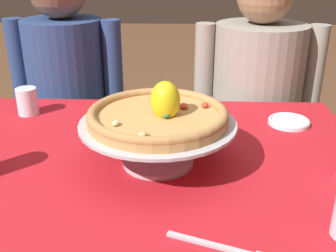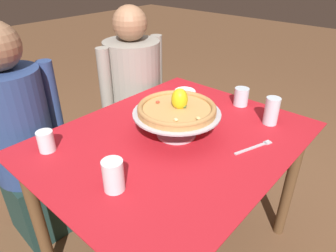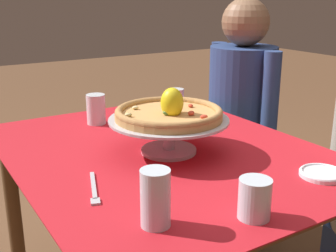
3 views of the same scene
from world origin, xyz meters
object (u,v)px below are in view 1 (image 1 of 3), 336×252
at_px(pizza, 158,114).
at_px(diner_right, 254,117).
at_px(diner_left, 71,115).
at_px(pizza_stand, 158,134).
at_px(side_plate, 289,122).
at_px(water_glass_back_left, 28,103).
at_px(dinner_fork, 224,248).

relative_size(pizza, diner_right, 0.29).
distance_m(pizza, diner_left, 0.88).
xyz_separation_m(pizza_stand, side_plate, (0.41, 0.28, -0.08)).
height_order(water_glass_back_left, diner_right, diner_right).
distance_m(water_glass_back_left, diner_right, 0.94).
relative_size(water_glass_back_left, dinner_fork, 0.46).
bearing_deg(dinner_fork, pizza_stand, 113.69).
height_order(pizza_stand, diner_left, diner_left).
distance_m(pizza, side_plate, 0.51).
bearing_deg(pizza, side_plate, 34.25).
xyz_separation_m(side_plate, diner_left, (-0.84, 0.42, -0.16)).
height_order(pizza_stand, pizza, pizza).
xyz_separation_m(pizza, side_plate, (0.40, 0.28, -0.13)).
distance_m(pizza_stand, dinner_fork, 0.37).
height_order(dinner_fork, diner_right, diner_right).
bearing_deg(pizza_stand, side_plate, 34.12).
relative_size(pizza_stand, diner_left, 0.32).
relative_size(water_glass_back_left, diner_right, 0.07).
xyz_separation_m(pizza_stand, diner_left, (-0.44, 0.70, -0.24)).
distance_m(side_plate, diner_left, 0.96).
xyz_separation_m(water_glass_back_left, diner_left, (0.03, 0.37, -0.19)).
bearing_deg(dinner_fork, diner_right, 77.39).
relative_size(side_plate, diner_right, 0.11).
bearing_deg(pizza_stand, dinner_fork, -66.31).
bearing_deg(pizza, dinner_fork, -66.59).
relative_size(pizza, dinner_fork, 1.79).
distance_m(dinner_fork, diner_right, 1.07).
bearing_deg(pizza, diner_right, 62.04).
relative_size(dinner_fork, diner_right, 0.16).
distance_m(diner_left, diner_right, 0.81).
xyz_separation_m(water_glass_back_left, diner_right, (0.84, 0.37, -0.19)).
bearing_deg(side_plate, diner_left, 153.26).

